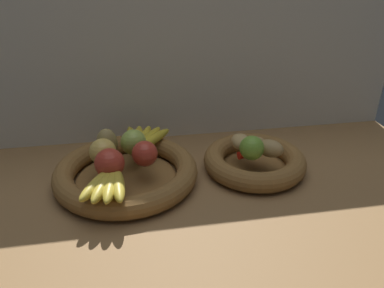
% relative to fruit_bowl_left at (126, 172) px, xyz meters
% --- Properties ---
extents(ground_plane, '(1.40, 0.90, 0.03)m').
position_rel_fruit_bowl_left_xyz_m(ground_plane, '(0.20, -0.03, -0.04)').
color(ground_plane, olive).
extents(back_wall, '(1.40, 0.03, 0.55)m').
position_rel_fruit_bowl_left_xyz_m(back_wall, '(0.20, 0.27, 0.25)').
color(back_wall, silver).
rests_on(back_wall, ground_plane).
extents(fruit_bowl_left, '(0.38, 0.38, 0.06)m').
position_rel_fruit_bowl_left_xyz_m(fruit_bowl_left, '(0.00, 0.00, 0.00)').
color(fruit_bowl_left, brown).
rests_on(fruit_bowl_left, ground_plane).
extents(fruit_bowl_right, '(0.29, 0.29, 0.06)m').
position_rel_fruit_bowl_left_xyz_m(fruit_bowl_right, '(0.36, 0.00, 0.00)').
color(fruit_bowl_right, brown).
rests_on(fruit_bowl_right, ground_plane).
extents(apple_green_back, '(0.07, 0.07, 0.07)m').
position_rel_fruit_bowl_left_xyz_m(apple_green_back, '(0.03, 0.05, 0.06)').
color(apple_green_back, '#99B74C').
rests_on(apple_green_back, fruit_bowl_left).
extents(apple_red_front, '(0.07, 0.07, 0.07)m').
position_rel_fruit_bowl_left_xyz_m(apple_red_front, '(-0.04, -0.06, 0.07)').
color(apple_red_front, '#B73828').
rests_on(apple_red_front, fruit_bowl_left).
extents(apple_red_right, '(0.07, 0.07, 0.07)m').
position_rel_fruit_bowl_left_xyz_m(apple_red_right, '(0.05, -0.02, 0.06)').
color(apple_red_right, '#B73828').
rests_on(apple_red_right, fruit_bowl_left).
extents(apple_golden_left, '(0.07, 0.07, 0.07)m').
position_rel_fruit_bowl_left_xyz_m(apple_golden_left, '(-0.05, 0.01, 0.06)').
color(apple_golden_left, '#DBB756').
rests_on(apple_golden_left, fruit_bowl_left).
extents(pear_brown, '(0.07, 0.07, 0.08)m').
position_rel_fruit_bowl_left_xyz_m(pear_brown, '(-0.04, 0.04, 0.07)').
color(pear_brown, olive).
rests_on(pear_brown, fruit_bowl_left).
extents(banana_bunch_front, '(0.12, 0.17, 0.03)m').
position_rel_fruit_bowl_left_xyz_m(banana_bunch_front, '(-0.04, -0.12, 0.05)').
color(banana_bunch_front, gold).
rests_on(banana_bunch_front, fruit_bowl_left).
extents(banana_bunch_back, '(0.14, 0.17, 0.03)m').
position_rel_fruit_bowl_left_xyz_m(banana_bunch_back, '(0.05, 0.11, 0.04)').
color(banana_bunch_back, gold).
rests_on(banana_bunch_back, fruit_bowl_left).
extents(potato_large, '(0.08, 0.08, 0.04)m').
position_rel_fruit_bowl_left_xyz_m(potato_large, '(0.36, 0.00, 0.05)').
color(potato_large, '#A38451').
rests_on(potato_large, fruit_bowl_right).
extents(potato_small, '(0.09, 0.08, 0.05)m').
position_rel_fruit_bowl_left_xyz_m(potato_small, '(0.39, -0.03, 0.05)').
color(potato_small, '#A38451').
rests_on(potato_small, fruit_bowl_right).
extents(potato_oblong, '(0.06, 0.08, 0.04)m').
position_rel_fruit_bowl_left_xyz_m(potato_oblong, '(0.32, 0.03, 0.05)').
color(potato_oblong, tan).
rests_on(potato_oblong, fruit_bowl_right).
extents(lime_near, '(0.07, 0.07, 0.07)m').
position_rel_fruit_bowl_left_xyz_m(lime_near, '(0.33, -0.04, 0.06)').
color(lime_near, '#6B9E33').
rests_on(lime_near, fruit_bowl_right).
extents(chili_pepper, '(0.12, 0.04, 0.02)m').
position_rel_fruit_bowl_left_xyz_m(chili_pepper, '(0.36, -0.02, 0.04)').
color(chili_pepper, red).
rests_on(chili_pepper, fruit_bowl_right).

